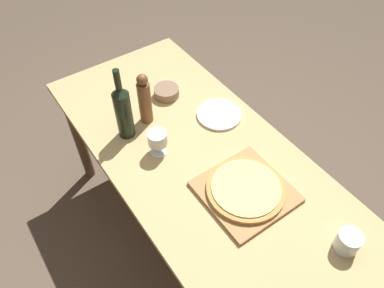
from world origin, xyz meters
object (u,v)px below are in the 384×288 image
(pizza, at_px, (246,188))
(wine_bottle, at_px, (123,111))
(wine_glass, at_px, (158,139))
(small_bowl, at_px, (166,92))
(pepper_mill, at_px, (145,100))

(pizza, relative_size, wine_bottle, 0.87)
(pizza, distance_m, wine_bottle, 0.61)
(pizza, xyz_separation_m, wine_glass, (-0.17, 0.38, 0.05))
(wine_bottle, distance_m, wine_glass, 0.20)
(pizza, xyz_separation_m, wine_bottle, (-0.23, 0.56, 0.11))
(wine_bottle, bearing_deg, wine_glass, -71.17)
(pizza, height_order, wine_glass, wine_glass)
(small_bowl, bearing_deg, wine_bottle, -157.44)
(pizza, height_order, pepper_mill, pepper_mill)
(wine_bottle, relative_size, wine_glass, 3.03)
(pizza, xyz_separation_m, pepper_mill, (-0.11, 0.58, 0.10))
(pizza, xyz_separation_m, small_bowl, (0.06, 0.68, -0.01))
(wine_glass, bearing_deg, small_bowl, 52.36)
(wine_bottle, relative_size, pepper_mill, 1.35)
(wine_glass, relative_size, small_bowl, 0.94)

